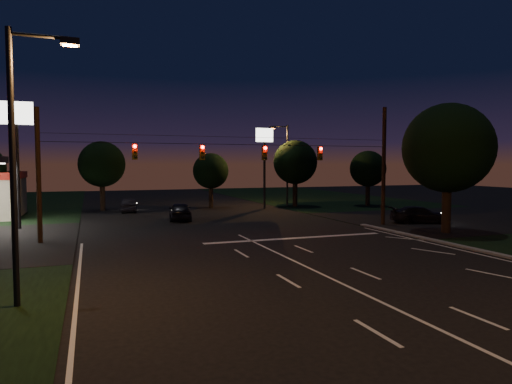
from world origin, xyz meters
name	(u,v)px	position (x,y,z in m)	size (l,w,h in m)	color
ground	(354,289)	(0.00, 0.00, 0.00)	(140.00, 140.00, 0.00)	black
cross_street_right	(455,219)	(20.00, 16.00, 0.00)	(20.00, 16.00, 0.02)	black
center_line	(485,351)	(0.00, -6.00, 0.01)	(0.14, 40.00, 0.01)	silver
stop_bar	(296,238)	(3.00, 11.50, 0.01)	(12.00, 0.50, 0.01)	silver
utility_pole_right	(383,225)	(12.00, 15.00, 0.00)	(0.30, 0.30, 9.00)	black
utility_pole_left	(40,243)	(-12.00, 15.00, 0.00)	(0.28, 0.28, 8.00)	black
signal_span	(234,152)	(0.00, 14.96, 5.50)	(24.00, 0.40, 1.56)	black
pole_sign_left_near	(17,132)	(-14.00, 22.00, 6.98)	(2.20, 0.30, 9.10)	black
pole_sign_right	(264,149)	(8.00, 30.00, 6.24)	(1.80, 0.30, 8.40)	black
street_light_left	(21,146)	(-11.24, 2.00, 5.24)	(2.20, 0.35, 9.00)	black
street_light_right_far	(285,159)	(11.24, 32.00, 5.24)	(2.20, 0.35, 9.00)	black
tree_right_near	(446,149)	(13.53, 10.17, 5.68)	(6.00, 6.00, 8.76)	black
tree_far_b	(102,165)	(-7.98, 34.13, 4.61)	(4.60, 4.60, 6.98)	black
tree_far_c	(211,171)	(3.02, 33.10, 3.90)	(3.80, 3.80, 5.86)	black
tree_far_d	(295,163)	(12.02, 31.13, 4.83)	(4.80, 4.80, 7.30)	black
tree_far_e	(368,169)	(20.02, 29.11, 4.11)	(4.00, 4.00, 6.18)	black
car_oncoming_a	(180,211)	(-2.15, 23.24, 0.75)	(1.77, 4.40, 1.50)	black
car_oncoming_b	(129,205)	(-5.62, 31.53, 0.64)	(1.35, 3.89, 1.28)	black
car_cross	(420,215)	(15.29, 14.73, 0.67)	(1.87, 4.59, 1.33)	black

